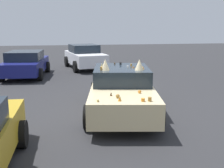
{
  "coord_description": "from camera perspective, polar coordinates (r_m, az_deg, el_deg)",
  "views": [
    {
      "loc": [
        -8.02,
        1.66,
        2.65
      ],
      "look_at": [
        0.0,
        0.3,
        0.9
      ],
      "focal_mm": 43.93,
      "sensor_mm": 36.0,
      "label": 1
    }
  ],
  "objects": [
    {
      "name": "ground_plane",
      "position": [
        8.61,
        1.98,
        -5.8
      ],
      "size": [
        60.0,
        60.0,
        0.0
      ],
      "primitive_type": "plane",
      "color": "#2D2D30"
    },
    {
      "name": "art_car_decorated",
      "position": [
        8.46,
        2.01,
        -1.19
      ],
      "size": [
        4.87,
        2.61,
        1.7
      ],
      "rotation": [
        0.0,
        0.0,
        2.98
      ],
      "color": "beige",
      "rests_on": "ground"
    },
    {
      "name": "parked_sedan_near_left",
      "position": [
        17.18,
        -5.67,
        5.7
      ],
      "size": [
        4.27,
        2.58,
        1.47
      ],
      "rotation": [
        0.0,
        0.0,
        3.33
      ],
      "color": "white",
      "rests_on": "ground"
    },
    {
      "name": "parked_sedan_row_back_center",
      "position": [
        15.08,
        -17.49,
        4.07
      ],
      "size": [
        4.13,
        2.3,
        1.34
      ],
      "rotation": [
        0.0,
        0.0,
        -0.08
      ],
      "color": "navy",
      "rests_on": "ground"
    }
  ]
}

